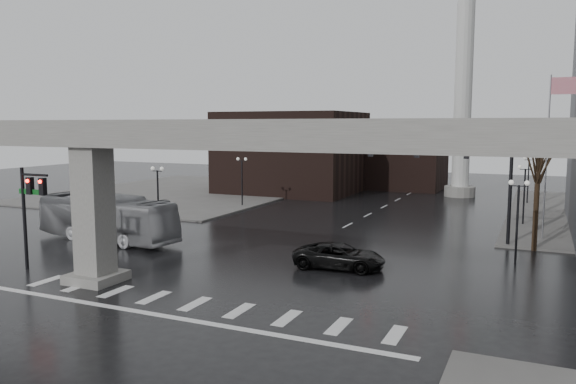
# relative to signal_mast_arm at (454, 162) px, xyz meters

# --- Properties ---
(ground) EXTENTS (160.00, 160.00, 0.00)m
(ground) POSITION_rel_signal_mast_arm_xyz_m (-8.99, -18.80, -5.83)
(ground) COLOR black
(ground) RESTS_ON ground
(sidewalk_nw) EXTENTS (28.00, 36.00, 0.15)m
(sidewalk_nw) POSITION_rel_signal_mast_arm_xyz_m (-34.99, 17.20, -5.75)
(sidewalk_nw) COLOR #615F5C
(sidewalk_nw) RESTS_ON ground
(elevated_guideway) EXTENTS (48.00, 2.60, 8.70)m
(elevated_guideway) POSITION_rel_signal_mast_arm_xyz_m (-7.73, -18.80, 1.05)
(elevated_guideway) COLOR gray
(elevated_guideway) RESTS_ON ground
(building_far_left) EXTENTS (16.00, 14.00, 10.00)m
(building_far_left) POSITION_rel_signal_mast_arm_xyz_m (-22.99, 23.20, -0.83)
(building_far_left) COLOR black
(building_far_left) RESTS_ON ground
(building_far_mid) EXTENTS (10.00, 10.00, 8.00)m
(building_far_mid) POSITION_rel_signal_mast_arm_xyz_m (-10.99, 33.20, -1.83)
(building_far_mid) COLOR black
(building_far_mid) RESTS_ON ground
(smokestack) EXTENTS (3.60, 3.60, 30.00)m
(smokestack) POSITION_rel_signal_mast_arm_xyz_m (-2.99, 27.20, 7.52)
(smokestack) COLOR silver
(smokestack) RESTS_ON ground
(signal_mast_arm) EXTENTS (12.12, 0.43, 8.00)m
(signal_mast_arm) POSITION_rel_signal_mast_arm_xyz_m (0.00, 0.00, 0.00)
(signal_mast_arm) COLOR black
(signal_mast_arm) RESTS_ON ground
(signal_left_pole) EXTENTS (2.30, 0.30, 6.00)m
(signal_left_pole) POSITION_rel_signal_mast_arm_xyz_m (-21.24, -18.30, -1.76)
(signal_left_pole) COLOR black
(signal_left_pole) RESTS_ON ground
(flagpole_assembly) EXTENTS (2.06, 0.12, 12.00)m
(flagpole_assembly) POSITION_rel_signal_mast_arm_xyz_m (6.30, 3.20, 1.70)
(flagpole_assembly) COLOR silver
(flagpole_assembly) RESTS_ON ground
(lamp_right_0) EXTENTS (1.22, 0.32, 5.11)m
(lamp_right_0) POSITION_rel_signal_mast_arm_xyz_m (4.51, -4.80, -2.36)
(lamp_right_0) COLOR black
(lamp_right_0) RESTS_ON ground
(lamp_right_1) EXTENTS (1.22, 0.32, 5.11)m
(lamp_right_1) POSITION_rel_signal_mast_arm_xyz_m (4.51, 9.20, -2.36)
(lamp_right_1) COLOR black
(lamp_right_1) RESTS_ON ground
(lamp_right_2) EXTENTS (1.22, 0.32, 5.11)m
(lamp_right_2) POSITION_rel_signal_mast_arm_xyz_m (4.51, 23.20, -2.36)
(lamp_right_2) COLOR black
(lamp_right_2) RESTS_ON ground
(lamp_left_0) EXTENTS (1.22, 0.32, 5.11)m
(lamp_left_0) POSITION_rel_signal_mast_arm_xyz_m (-22.49, -4.80, -2.36)
(lamp_left_0) COLOR black
(lamp_left_0) RESTS_ON ground
(lamp_left_1) EXTENTS (1.22, 0.32, 5.11)m
(lamp_left_1) POSITION_rel_signal_mast_arm_xyz_m (-22.49, 9.20, -2.36)
(lamp_left_1) COLOR black
(lamp_left_1) RESTS_ON ground
(lamp_left_2) EXTENTS (1.22, 0.32, 5.11)m
(lamp_left_2) POSITION_rel_signal_mast_arm_xyz_m (-22.49, 23.20, -2.36)
(lamp_left_2) COLOR black
(lamp_left_2) RESTS_ON ground
(tree_right_0) EXTENTS (1.09, 1.58, 7.50)m
(tree_right_0) POSITION_rel_signal_mast_arm_xyz_m (5.54, -0.78, -3.04)
(tree_right_0) COLOR black
(tree_right_0) RESTS_ON ground
(tree_right_1) EXTENTS (1.09, 1.61, 7.67)m
(tree_right_1) POSITION_rel_signal_mast_arm_xyz_m (5.54, 7.22, -2.98)
(tree_right_1) COLOR black
(tree_right_1) RESTS_ON ground
(tree_right_2) EXTENTS (1.10, 1.63, 7.85)m
(tree_right_2) POSITION_rel_signal_mast_arm_xyz_m (5.54, 15.22, -2.91)
(tree_right_2) COLOR black
(tree_right_2) RESTS_ON ground
(tree_right_3) EXTENTS (1.11, 1.66, 8.02)m
(tree_right_3) POSITION_rel_signal_mast_arm_xyz_m (5.54, 23.22, -2.85)
(tree_right_3) COLOR black
(tree_right_3) RESTS_ON ground
(tree_right_4) EXTENTS (1.12, 1.69, 8.19)m
(tree_right_4) POSITION_rel_signal_mast_arm_xyz_m (5.54, 31.22, -2.79)
(tree_right_4) COLOR black
(tree_right_4) RESTS_ON ground
(pickup_truck) EXTENTS (5.57, 2.93, 1.49)m
(pickup_truck) POSITION_rel_signal_mast_arm_xyz_m (-4.93, -10.70, -5.08)
(pickup_truck) COLOR black
(pickup_truck) RESTS_ON ground
(city_bus) EXTENTS (12.34, 4.38, 3.36)m
(city_bus) POSITION_rel_signal_mast_arm_xyz_m (-23.07, -10.12, -4.15)
(city_bus) COLOR #97979B
(city_bus) RESTS_ON ground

